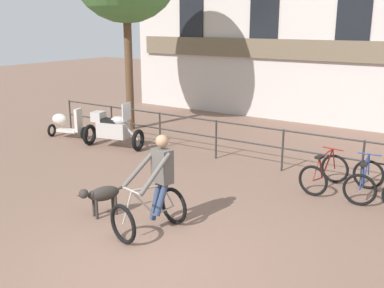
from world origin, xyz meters
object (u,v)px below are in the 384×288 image
object	(u,v)px
dog	(101,195)
parked_motorcycle	(112,129)
parked_bicycle_near_lamp	(324,173)
parked_bicycle_mid_left	(364,181)
cyclist_with_bike	(155,189)
parked_scooter	(66,124)

from	to	relation	value
dog	parked_motorcycle	bearing A→B (deg)	155.52
parked_bicycle_near_lamp	dog	bearing A→B (deg)	58.87
parked_motorcycle	parked_bicycle_mid_left	xyz separation A→B (m)	(7.00, 0.07, -0.20)
cyclist_with_bike	parked_bicycle_near_lamp	xyz separation A→B (m)	(1.81, 3.63, -0.41)
dog	parked_scooter	distance (m)	6.34
cyclist_with_bike	dog	distance (m)	1.26
parked_bicycle_near_lamp	parked_motorcycle	bearing A→B (deg)	8.68
parked_motorcycle	parked_scooter	world-z (taller)	parked_motorcycle
cyclist_with_bike	parked_bicycle_near_lamp	bearing A→B (deg)	76.41
parked_motorcycle	parked_bicycle_near_lamp	world-z (taller)	parked_motorcycle
cyclist_with_bike	parked_bicycle_mid_left	xyz separation A→B (m)	(2.65, 3.63, -0.41)
parked_bicycle_mid_left	cyclist_with_bike	bearing A→B (deg)	50.11
parked_bicycle_near_lamp	parked_bicycle_mid_left	world-z (taller)	same
cyclist_with_bike	parked_scooter	world-z (taller)	cyclist_with_bike
parked_motorcycle	parked_scooter	bearing A→B (deg)	77.61
dog	parked_bicycle_near_lamp	bearing A→B (deg)	75.61
parked_bicycle_near_lamp	parked_scooter	xyz separation A→B (m)	(-8.18, -0.02, 0.10)
parked_motorcycle	parked_scooter	distance (m)	2.02
parked_scooter	parked_bicycle_near_lamp	bearing A→B (deg)	-103.98
dog	parked_motorcycle	world-z (taller)	parked_motorcycle
parked_bicycle_near_lamp	parked_bicycle_mid_left	bearing A→B (deg)	-171.98
cyclist_with_bike	parked_motorcycle	bearing A→B (deg)	153.64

